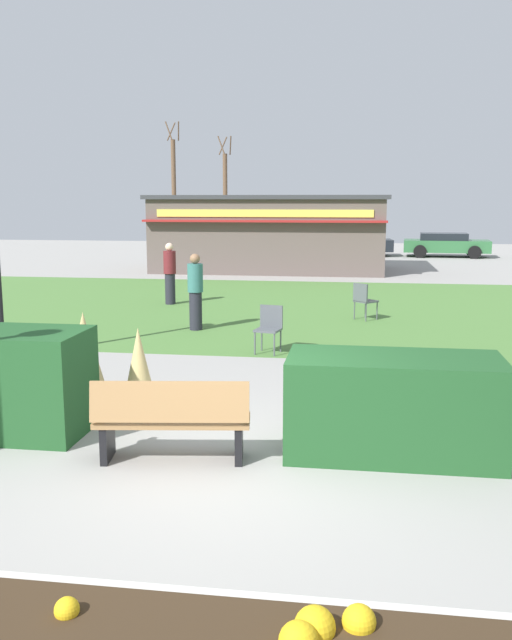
% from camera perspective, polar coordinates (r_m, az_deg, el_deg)
% --- Properties ---
extents(ground_plane, '(80.00, 80.00, 0.00)m').
position_cam_1_polar(ground_plane, '(7.61, -2.13, -12.06)').
color(ground_plane, '#999691').
extents(lawn_patch, '(36.00, 12.00, 0.01)m').
position_cam_1_polar(lawn_patch, '(18.45, 4.23, 1.02)').
color(lawn_patch, '#4C7A38').
rests_on(lawn_patch, ground_plane).
extents(park_bench, '(1.76, 0.75, 0.95)m').
position_cam_1_polar(park_bench, '(7.65, -6.97, -8.19)').
color(park_bench, '#9E7547').
rests_on(park_bench, ground_plane).
extents(hedge_right, '(2.38, 1.10, 1.13)m').
position_cam_1_polar(hedge_right, '(7.93, 11.30, -7.00)').
color(hedge_right, '#1E4C23').
rests_on(hedge_right, ground_plane).
extents(ornamental_grass_behind_left, '(0.69, 0.69, 1.13)m').
position_cam_1_polar(ornamental_grass_behind_left, '(8.41, 6.84, -5.93)').
color(ornamental_grass_behind_left, tan).
rests_on(ornamental_grass_behind_left, ground_plane).
extents(ornamental_grass_behind_right, '(0.53, 0.53, 1.22)m').
position_cam_1_polar(ornamental_grass_behind_right, '(9.16, -9.64, -4.38)').
color(ornamental_grass_behind_right, tan).
rests_on(ornamental_grass_behind_right, ground_plane).
extents(ornamental_grass_behind_center, '(0.68, 0.68, 1.30)m').
position_cam_1_polar(ornamental_grass_behind_center, '(10.04, -13.99, -3.03)').
color(ornamental_grass_behind_center, tan).
rests_on(ornamental_grass_behind_center, ground_plane).
extents(food_kiosk, '(9.39, 5.25, 3.03)m').
position_cam_1_polar(food_kiosk, '(28.40, 1.24, 7.23)').
color(food_kiosk, '#594C47').
rests_on(food_kiosk, ground_plane).
extents(cafe_chair_center, '(0.62, 0.62, 0.89)m').
position_cam_1_polar(cafe_chair_center, '(16.66, 8.88, 1.79)').
color(cafe_chair_center, '#4C5156').
rests_on(cafe_chair_center, ground_plane).
extents(cafe_chair_north, '(0.52, 0.52, 0.89)m').
position_cam_1_polar(cafe_chair_north, '(12.94, 1.12, -0.42)').
color(cafe_chair_north, '#4C5156').
rests_on(cafe_chair_north, ground_plane).
extents(person_strolling, '(0.34, 0.34, 1.69)m').
position_cam_1_polar(person_strolling, '(19.11, -7.14, 3.87)').
color(person_strolling, '#23232D').
rests_on(person_strolling, ground_plane).
extents(person_standing, '(0.34, 0.34, 1.69)m').
position_cam_1_polar(person_standing, '(15.22, -5.03, 2.37)').
color(person_standing, '#23232D').
rests_on(person_standing, ground_plane).
extents(parked_car_west_slot, '(4.24, 2.14, 1.20)m').
position_cam_1_polar(parked_car_west_slot, '(36.42, -0.28, 6.44)').
color(parked_car_west_slot, navy).
rests_on(parked_car_west_slot, ground_plane).
extents(parked_car_center_slot, '(4.32, 2.30, 1.20)m').
position_cam_1_polar(parked_car_center_slot, '(36.01, 7.76, 6.31)').
color(parked_car_center_slot, black).
rests_on(parked_car_center_slot, ground_plane).
extents(parked_car_east_slot, '(4.31, 2.27, 1.20)m').
position_cam_1_polar(parked_car_east_slot, '(36.27, 15.41, 6.07)').
color(parked_car_east_slot, '#2D6638').
rests_on(parked_car_east_slot, ground_plane).
extents(tree_left_bg, '(0.91, 0.96, 6.73)m').
position_cam_1_polar(tree_left_bg, '(43.95, -2.56, 10.10)').
color(tree_left_bg, brown).
rests_on(tree_left_bg, ground_plane).
extents(tree_right_bg, '(0.91, 0.96, 7.54)m').
position_cam_1_polar(tree_right_bg, '(43.66, -6.80, 10.57)').
color(tree_right_bg, brown).
rests_on(tree_right_bg, ground_plane).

